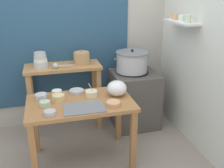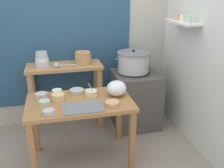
{
  "view_description": "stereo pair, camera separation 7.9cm",
  "coord_description": "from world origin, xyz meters",
  "px_view_note": "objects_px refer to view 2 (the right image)",
  "views": [
    {
      "loc": [
        -0.31,
        -2.33,
        1.84
      ],
      "look_at": [
        0.37,
        0.23,
        0.82
      ],
      "focal_mm": 40.69,
      "sensor_mm": 36.0,
      "label": 1
    },
    {
      "loc": [
        -0.24,
        -2.35,
        1.84
      ],
      "look_at": [
        0.37,
        0.23,
        0.82
      ],
      "focal_mm": 40.69,
      "sensor_mm": 36.0,
      "label": 2
    }
  ],
  "objects_px": {
    "prep_bowl_1": "(49,112)",
    "prep_bowl_4": "(44,103)",
    "prep_bowl_5": "(91,93)",
    "prep_bowl_7": "(57,92)",
    "back_shelf_table": "(65,81)",
    "ladle": "(57,65)",
    "prep_bowl_0": "(41,96)",
    "prep_bowl_2": "(77,91)",
    "prep_table": "(80,110)",
    "plastic_bag": "(117,88)",
    "steamer_pot": "(133,62)",
    "prep_bowl_6": "(112,103)",
    "serving_tray": "(83,107)",
    "bowl_stack_enamel": "(42,60)",
    "clay_pot": "(83,58)",
    "stove_block": "(135,99)",
    "prep_bowl_3": "(58,97)"
  },
  "relations": [
    {
      "from": "prep_table",
      "to": "plastic_bag",
      "type": "relative_size",
      "value": 5.04
    },
    {
      "from": "bowl_stack_enamel",
      "to": "prep_bowl_1",
      "type": "height_order",
      "value": "bowl_stack_enamel"
    },
    {
      "from": "stove_block",
      "to": "prep_bowl_0",
      "type": "height_order",
      "value": "same"
    },
    {
      "from": "stove_block",
      "to": "steamer_pot",
      "type": "relative_size",
      "value": 1.63
    },
    {
      "from": "plastic_bag",
      "to": "prep_bowl_6",
      "type": "bearing_deg",
      "value": -113.56
    },
    {
      "from": "prep_table",
      "to": "clay_pot",
      "type": "distance_m",
      "value": 0.85
    },
    {
      "from": "steamer_pot",
      "to": "prep_bowl_7",
      "type": "height_order",
      "value": "steamer_pot"
    },
    {
      "from": "clay_pot",
      "to": "prep_bowl_2",
      "type": "xyz_separation_m",
      "value": [
        -0.15,
        -0.53,
        -0.24
      ]
    },
    {
      "from": "prep_bowl_0",
      "to": "serving_tray",
      "type": "bearing_deg",
      "value": -38.82
    },
    {
      "from": "prep_bowl_3",
      "to": "ladle",
      "type": "bearing_deg",
      "value": 87.52
    },
    {
      "from": "prep_table",
      "to": "serving_tray",
      "type": "bearing_deg",
      "value": -86.09
    },
    {
      "from": "prep_bowl_0",
      "to": "prep_bowl_1",
      "type": "distance_m",
      "value": 0.39
    },
    {
      "from": "serving_tray",
      "to": "prep_bowl_5",
      "type": "height_order",
      "value": "prep_bowl_5"
    },
    {
      "from": "prep_bowl_3",
      "to": "prep_bowl_4",
      "type": "xyz_separation_m",
      "value": [
        -0.14,
        -0.1,
        -0.01
      ]
    },
    {
      "from": "clay_pot",
      "to": "prep_bowl_6",
      "type": "relative_size",
      "value": 1.44
    },
    {
      "from": "stove_block",
      "to": "prep_bowl_6",
      "type": "bearing_deg",
      "value": -122.67
    },
    {
      "from": "steamer_pot",
      "to": "prep_bowl_6",
      "type": "bearing_deg",
      "value": -119.99
    },
    {
      "from": "prep_bowl_3",
      "to": "bowl_stack_enamel",
      "type": "bearing_deg",
      "value": 103.31
    },
    {
      "from": "clay_pot",
      "to": "prep_bowl_5",
      "type": "xyz_separation_m",
      "value": [
        -0.0,
        -0.66,
        -0.22
      ]
    },
    {
      "from": "clay_pot",
      "to": "prep_bowl_2",
      "type": "bearing_deg",
      "value": -105.55
    },
    {
      "from": "prep_bowl_3",
      "to": "prep_bowl_4",
      "type": "bearing_deg",
      "value": -144.01
    },
    {
      "from": "back_shelf_table",
      "to": "prep_bowl_1",
      "type": "bearing_deg",
      "value": -101.98
    },
    {
      "from": "steamer_pot",
      "to": "prep_bowl_5",
      "type": "xyz_separation_m",
      "value": [
        -0.65,
        -0.55,
        -0.16
      ]
    },
    {
      "from": "prep_bowl_5",
      "to": "prep_bowl_0",
      "type": "bearing_deg",
      "value": 173.89
    },
    {
      "from": "prep_bowl_1",
      "to": "prep_bowl_4",
      "type": "distance_m",
      "value": 0.21
    },
    {
      "from": "clay_pot",
      "to": "prep_bowl_3",
      "type": "bearing_deg",
      "value": -117.67
    },
    {
      "from": "back_shelf_table",
      "to": "bowl_stack_enamel",
      "type": "relative_size",
      "value": 4.94
    },
    {
      "from": "prep_bowl_2",
      "to": "prep_bowl_7",
      "type": "relative_size",
      "value": 1.46
    },
    {
      "from": "prep_bowl_3",
      "to": "prep_bowl_4",
      "type": "height_order",
      "value": "prep_bowl_4"
    },
    {
      "from": "back_shelf_table",
      "to": "ladle",
      "type": "height_order",
      "value": "ladle"
    },
    {
      "from": "clay_pot",
      "to": "prep_bowl_7",
      "type": "bearing_deg",
      "value": -123.97
    },
    {
      "from": "clay_pot",
      "to": "prep_bowl_7",
      "type": "xyz_separation_m",
      "value": [
        -0.36,
        -0.54,
        -0.23
      ]
    },
    {
      "from": "prep_bowl_5",
      "to": "prep_bowl_7",
      "type": "bearing_deg",
      "value": 162.01
    },
    {
      "from": "prep_bowl_3",
      "to": "prep_bowl_6",
      "type": "height_order",
      "value": "prep_bowl_3"
    },
    {
      "from": "back_shelf_table",
      "to": "prep_bowl_7",
      "type": "xyz_separation_m",
      "value": [
        -0.12,
        -0.54,
        0.07
      ]
    },
    {
      "from": "prep_bowl_0",
      "to": "prep_bowl_7",
      "type": "xyz_separation_m",
      "value": [
        0.17,
        0.06,
        0.0
      ]
    },
    {
      "from": "stove_block",
      "to": "prep_bowl_5",
      "type": "height_order",
      "value": "prep_bowl_5"
    },
    {
      "from": "prep_bowl_0",
      "to": "prep_bowl_2",
      "type": "distance_m",
      "value": 0.39
    },
    {
      "from": "bowl_stack_enamel",
      "to": "prep_bowl_4",
      "type": "height_order",
      "value": "bowl_stack_enamel"
    },
    {
      "from": "prep_bowl_0",
      "to": "prep_bowl_2",
      "type": "relative_size",
      "value": 0.82
    },
    {
      "from": "clay_pot",
      "to": "prep_bowl_4",
      "type": "height_order",
      "value": "clay_pot"
    },
    {
      "from": "ladle",
      "to": "prep_bowl_1",
      "type": "distance_m",
      "value": 0.9
    },
    {
      "from": "stove_block",
      "to": "prep_bowl_1",
      "type": "relative_size",
      "value": 7.15
    },
    {
      "from": "back_shelf_table",
      "to": "serving_tray",
      "type": "distance_m",
      "value": 0.93
    },
    {
      "from": "prep_bowl_1",
      "to": "bowl_stack_enamel",
      "type": "bearing_deg",
      "value": 93.5
    },
    {
      "from": "clay_pot",
      "to": "prep_bowl_1",
      "type": "xyz_separation_m",
      "value": [
        -0.45,
        -0.98,
        -0.24
      ]
    },
    {
      "from": "prep_table",
      "to": "prep_bowl_5",
      "type": "distance_m",
      "value": 0.22
    },
    {
      "from": "back_shelf_table",
      "to": "prep_bowl_0",
      "type": "bearing_deg",
      "value": -115.26
    },
    {
      "from": "back_shelf_table",
      "to": "plastic_bag",
      "type": "distance_m",
      "value": 0.88
    },
    {
      "from": "serving_tray",
      "to": "bowl_stack_enamel",
      "type": "bearing_deg",
      "value": 113.09
    }
  ]
}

